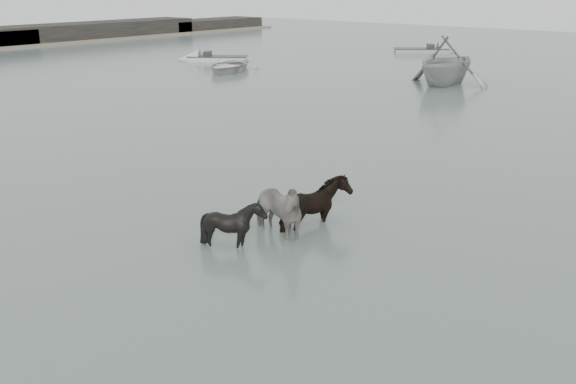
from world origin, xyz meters
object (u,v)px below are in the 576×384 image
(pony_dark, at_px, (317,195))
(rowboat_lead, at_px, (228,64))
(pony_pinto, at_px, (275,204))
(pony_black, at_px, (233,218))

(pony_dark, relative_size, rowboat_lead, 0.34)
(pony_dark, distance_m, rowboat_lead, 28.83)
(pony_pinto, distance_m, pony_dark, 1.21)
(pony_pinto, distance_m, pony_black, 1.14)
(pony_pinto, relative_size, pony_dark, 1.21)
(pony_pinto, height_order, pony_black, pony_pinto)
(pony_black, height_order, rowboat_lead, pony_black)
(pony_pinto, bearing_deg, pony_black, 173.08)
(pony_black, relative_size, rowboat_lead, 0.29)
(pony_pinto, bearing_deg, rowboat_lead, 56.84)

